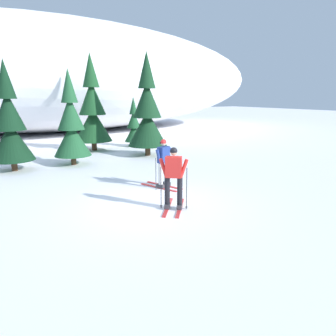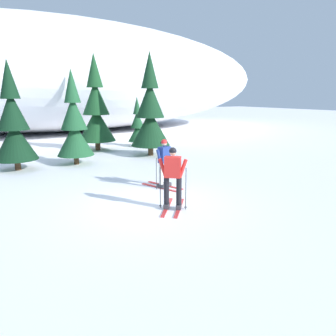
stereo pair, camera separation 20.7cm
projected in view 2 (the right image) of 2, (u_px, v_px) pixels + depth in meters
ground_plane at (151, 205)px, 9.26m from camera, size 120.00×120.00×0.00m
skier_navy_jacket at (164, 162)px, 10.81m from camera, size 0.96×1.62×1.70m
skier_red_jacket at (173, 177)px, 8.69m from camera, size 1.34×1.48×1.78m
pine_tree_far_left at (13, 125)px, 13.12m from camera, size 1.78×1.78×4.60m
pine_tree_center_left at (74, 125)px, 14.28m from camera, size 1.67×1.67×4.32m
pine_tree_center at (96, 111)px, 17.96m from camera, size 2.12×2.12×5.48m
pine_tree_center_right at (150, 113)px, 16.35m from camera, size 2.06×2.06×5.34m
pine_tree_far_right at (137, 126)px, 19.60m from camera, size 1.18×1.18×3.06m
snow_ridge_background at (60, 77)px, 27.87m from camera, size 40.72×20.53×9.45m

